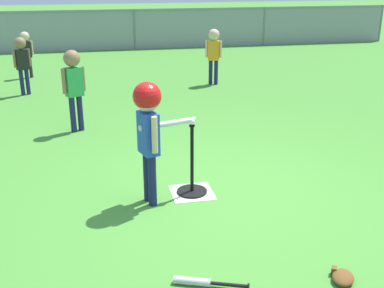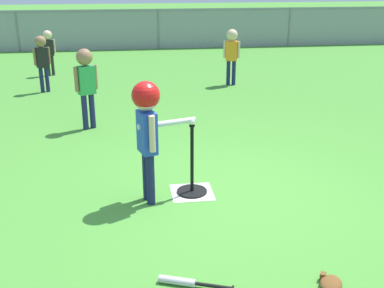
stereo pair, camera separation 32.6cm
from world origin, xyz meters
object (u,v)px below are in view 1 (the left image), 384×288
Objects in this scene: batting_tee at (192,182)px; fielder_deep_center at (214,49)px; fielder_deep_right at (74,80)px; spare_bat_silver at (200,282)px; fielder_deep_left at (22,58)px; glove_by_plate at (343,277)px; baseball_on_tee at (192,121)px; batter_child at (148,119)px; fielder_near_left at (26,48)px.

fielder_deep_center is (1.47, 4.87, 0.59)m from batting_tee.
fielder_deep_right reaches higher than spare_bat_silver.
fielder_deep_center is at bearing 74.93° from spare_bat_silver.
fielder_deep_right is 2.60m from fielder_deep_left.
batting_tee is 0.71× the size of fielder_deep_left.
glove_by_plate is at bearing -65.11° from fielder_deep_left.
fielder_deep_right is at bearing 103.63° from spare_bat_silver.
fielder_deep_center is (1.47, 4.87, -0.07)m from baseball_on_tee.
fielder_deep_center is (2.68, 2.51, -0.04)m from fielder_deep_right.
baseball_on_tee is 1.76m from spare_bat_silver.
fielder_deep_left is 6.65m from spare_bat_silver.
baseball_on_tee is 0.07× the size of fielder_deep_left.
batter_child reaches higher than fielder_deep_right.
batter_child is at bearing -110.99° from fielder_deep_center.
fielder_deep_center is at bearing 73.24° from batting_tee.
fielder_deep_left is 3.68m from fielder_deep_center.
spare_bat_silver is at bearing -76.37° from fielder_deep_right.
spare_bat_silver is at bearing -105.07° from fielder_deep_center.
fielder_deep_center is at bearing 69.01° from batter_child.
batter_child is at bearing -73.94° from fielder_near_left.
batting_tee is 1.59m from spare_bat_silver.
fielder_deep_right is 2.14× the size of spare_bat_silver.
fielder_deep_right is 1.06× the size of fielder_deep_center.
glove_by_plate is at bearing -65.10° from baseball_on_tee.
batting_tee is 1.91m from glove_by_plate.
fielder_deep_center is 4.12× the size of glove_by_plate.
fielder_deep_left is (-2.21, 4.76, 0.56)m from batting_tee.
baseball_on_tee is at bearing 80.34° from spare_bat_silver.
spare_bat_silver is (0.19, -1.43, -0.86)m from batter_child.
baseball_on_tee is (-0.00, 0.00, 0.67)m from batting_tee.
fielder_deep_center is 6.70m from spare_bat_silver.
batter_child reaches higher than baseball_on_tee.
fielder_near_left is 8.66m from glove_by_plate.
baseball_on_tee is at bearing 114.90° from glove_by_plate.
batting_tee is 1.37× the size of spare_bat_silver.
batter_child reaches higher than fielder_deep_center.
spare_bat_silver is (-1.73, -6.44, -0.69)m from fielder_deep_center.
fielder_near_left reaches higher than batting_tee.
baseball_on_tee is 2.66m from fielder_deep_right.
spare_bat_silver is at bearing 170.96° from glove_by_plate.
batter_child is at bearing -163.60° from batting_tee.
batting_tee is at bearing 16.40° from batter_child.
batting_tee is 0.64× the size of fielder_deep_right.
batting_tee is at bearing -69.91° from fielder_near_left.
spare_bat_silver is (0.95, -3.92, -0.73)m from fielder_deep_right.
fielder_near_left is (-2.31, 6.32, 0.51)m from batting_tee.
baseball_on_tee reaches higher than batting_tee.
baseball_on_tee reaches higher than glove_by_plate.
fielder_deep_left is at bearing 109.73° from batter_child.
fielder_deep_right is (-0.76, 2.49, -0.13)m from batter_child.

